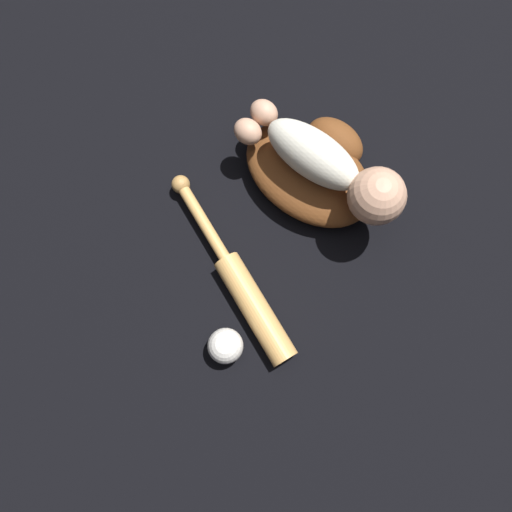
% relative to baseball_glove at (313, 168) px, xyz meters
% --- Properties ---
extents(ground_plane, '(6.00, 6.00, 0.00)m').
position_rel_baseball_glove_xyz_m(ground_plane, '(0.05, -0.04, -0.04)').
color(ground_plane, black).
extents(baseball_glove, '(0.30, 0.25, 0.09)m').
position_rel_baseball_glove_xyz_m(baseball_glove, '(0.00, 0.00, 0.00)').
color(baseball_glove, brown).
rests_on(baseball_glove, ground).
extents(baby_figure, '(0.37, 0.11, 0.11)m').
position_rel_baseball_glove_xyz_m(baby_figure, '(0.05, -0.02, 0.09)').
color(baby_figure, silver).
rests_on(baby_figure, baseball_glove).
extents(baseball_bat, '(0.43, 0.21, 0.06)m').
position_rel_baseball_glove_xyz_m(baseball_bat, '(0.04, -0.29, -0.01)').
color(baseball_bat, tan).
rests_on(baseball_bat, ground).
extents(baseball, '(0.07, 0.07, 0.07)m').
position_rel_baseball_glove_xyz_m(baseball, '(0.08, -0.41, -0.01)').
color(baseball, white).
rests_on(baseball, ground).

